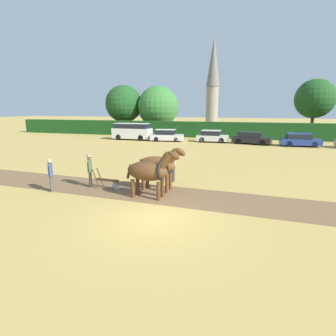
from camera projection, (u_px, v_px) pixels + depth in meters
The scene contains 18 objects.
ground_plane at pixel (156, 218), 10.09m from camera, with size 240.00×240.00×0.00m, color tan.
plowed_furrow_strip at pixel (76, 185), 14.46m from camera, with size 30.53×2.87×0.01m, color brown.
hedgerow at pixel (225, 130), 37.32m from camera, with size 69.43×1.28×2.27m, color #194719.
tree_far_left at pixel (124, 104), 44.87m from camera, with size 6.25×6.25×8.04m.
tree_left at pixel (158, 107), 43.88m from camera, with size 6.81×6.81×7.84m.
tree_center_left at pixel (315, 99), 37.58m from camera, with size 5.52×5.52×8.28m.
church_spire at pixel (213, 80), 61.76m from camera, with size 3.17×3.17×20.57m.
draft_horse_lead_left at pixel (150, 171), 12.13m from camera, with size 2.72×1.02×2.35m.
draft_horse_lead_right at pixel (159, 165), 13.24m from camera, with size 2.66×1.03×2.32m.
plow at pixel (110, 183), 13.71m from camera, with size 1.55×0.47×1.13m.
farmer_at_plow at pixel (90, 168), 13.89m from camera, with size 0.44×0.61×1.76m.
farmer_beside_team at pixel (173, 164), 14.96m from camera, with size 0.43×0.66×1.71m.
farmer_onlooker_left at pixel (50, 173), 13.08m from camera, with size 0.46×0.54×1.67m.
parked_van at pixel (132, 131), 35.31m from camera, with size 5.20×2.02×2.21m.
parked_car_left at pixel (167, 136), 33.82m from camera, with size 4.31×2.18×1.52m.
parked_car_center_left at pixel (212, 136), 32.84m from camera, with size 3.86×1.87×1.49m.
parked_car_center at pixel (251, 138), 31.04m from camera, with size 4.68×2.59×1.43m.
parked_car_center_right at pixel (300, 140), 29.17m from camera, with size 4.21×2.10×1.45m.
Camera 1 is at (3.18, -8.88, 4.09)m, focal length 28.00 mm.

